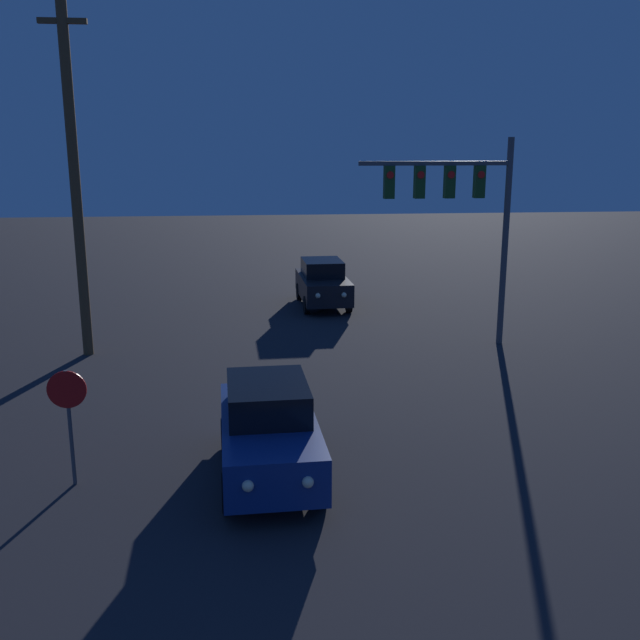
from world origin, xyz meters
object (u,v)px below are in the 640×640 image
at_px(utility_pole, 74,173).
at_px(stop_sign, 68,407).
at_px(traffic_signal_mast, 460,202).
at_px(car_near, 269,430).
at_px(car_far, 323,283).

bearing_deg(utility_pole, stop_sign, -80.19).
bearing_deg(traffic_signal_mast, car_near, -125.59).
xyz_separation_m(car_near, traffic_signal_mast, (5.77, 8.06, 3.32)).
xyz_separation_m(car_near, stop_sign, (-3.36, -0.03, 0.57)).
distance_m(car_near, traffic_signal_mast, 10.45).
bearing_deg(car_far, utility_pole, 35.89).
height_order(stop_sign, utility_pole, utility_pole).
height_order(traffic_signal_mast, utility_pole, utility_pole).
bearing_deg(car_near, traffic_signal_mast, -127.43).
xyz_separation_m(car_far, stop_sign, (-5.86, -13.78, 0.57)).
bearing_deg(utility_pole, car_far, 37.54).
height_order(car_near, traffic_signal_mast, traffic_signal_mast).
bearing_deg(utility_pole, car_near, -59.68).
bearing_deg(car_far, stop_sign, 65.32).
height_order(car_far, traffic_signal_mast, traffic_signal_mast).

